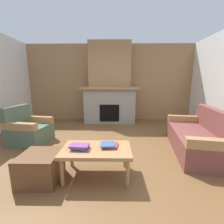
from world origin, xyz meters
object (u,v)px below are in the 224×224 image
object	(u,v)px
coffee_table	(96,152)
ottoman	(41,167)
couch	(199,137)
armchair	(28,130)
fireplace	(110,89)

from	to	relation	value
coffee_table	ottoman	size ratio (longest dim) A/B	1.92
couch	coffee_table	xyz separation A→B (m)	(-1.96, -0.85, 0.09)
couch	armchair	xyz separation A→B (m)	(-3.68, 0.39, 0.01)
fireplace	coffee_table	xyz separation A→B (m)	(-0.10, -3.21, -0.79)
coffee_table	fireplace	bearing A→B (deg)	88.18
ottoman	coffee_table	bearing A→B (deg)	9.98
armchair	coffee_table	size ratio (longest dim) A/B	0.86
armchair	ottoman	world-z (taller)	armchair
couch	coffee_table	size ratio (longest dim) A/B	1.92
armchair	ottoman	bearing A→B (deg)	-55.70
couch	armchair	distance (m)	3.70
fireplace	armchair	world-z (taller)	fireplace
armchair	coffee_table	xyz separation A→B (m)	(1.71, -1.25, 0.08)
fireplace	ottoman	xyz separation A→B (m)	(-0.87, -3.35, -0.96)
coffee_table	ottoman	distance (m)	0.80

